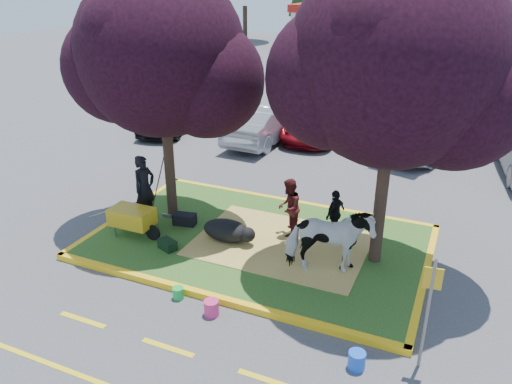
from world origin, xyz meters
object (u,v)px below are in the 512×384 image
at_px(bucket_green, 178,293).
at_px(car_silver, 265,122).
at_px(calf, 227,230).
at_px(handler, 145,188).
at_px(bucket_pink, 211,308).
at_px(cow, 329,241).
at_px(car_black, 170,113).
at_px(sign_post, 429,304).
at_px(bucket_blue, 357,360).
at_px(wheelbarrow, 132,217).

height_order(bucket_green, car_silver, car_silver).
distance_m(calf, handler, 2.62).
distance_m(handler, bucket_pink, 4.60).
relative_size(cow, bucket_pink, 5.73).
height_order(bucket_pink, car_black, car_black).
distance_m(sign_post, bucket_blue, 1.60).
bearing_deg(car_black, sign_post, -54.14).
height_order(calf, bucket_pink, calf).
distance_m(bucket_green, bucket_pink, 0.94).
distance_m(wheelbarrow, bucket_pink, 3.85).
height_order(cow, bucket_pink, cow).
relative_size(cow, calf, 1.50).
relative_size(wheelbarrow, bucket_green, 7.74).
bearing_deg(sign_post, bucket_blue, -159.94).
height_order(wheelbarrow, bucket_pink, wheelbarrow).
height_order(handler, bucket_pink, handler).
bearing_deg(calf, bucket_green, -95.64).
relative_size(bucket_green, bucket_pink, 0.78).
distance_m(wheelbarrow, sign_post, 7.55).
bearing_deg(wheelbarrow, bucket_blue, -19.74).
relative_size(calf, bucket_pink, 3.81).
relative_size(calf, wheelbarrow, 0.63).
height_order(bucket_green, bucket_pink, bucket_pink).
xyz_separation_m(cow, sign_post, (2.28, -2.04, 0.37)).
height_order(sign_post, bucket_green, sign_post).
height_order(handler, bucket_green, handler).
distance_m(calf, car_silver, 8.71).
distance_m(bucket_blue, car_black, 15.56).
bearing_deg(bucket_blue, handler, 154.56).
distance_m(cow, bucket_pink, 2.94).
bearing_deg(calf, cow, -15.88).
relative_size(handler, bucket_blue, 5.53).
bearing_deg(cow, handler, 62.65).
bearing_deg(bucket_blue, sign_post, 26.19).
distance_m(calf, car_black, 10.67).
relative_size(handler, bucket_pink, 5.54).
distance_m(bucket_green, car_silver, 11.10).
relative_size(calf, handler, 0.69).
height_order(sign_post, car_black, sign_post).
xyz_separation_m(cow, wheelbarrow, (-5.04, -0.32, -0.28)).
bearing_deg(car_silver, calf, 108.58).
bearing_deg(car_silver, sign_post, 126.83).
xyz_separation_m(bucket_pink, car_black, (-7.87, 10.80, 0.60)).
relative_size(bucket_blue, car_black, 0.07).
height_order(bucket_green, car_black, car_black).
height_order(wheelbarrow, car_silver, car_silver).
relative_size(bucket_pink, car_black, 0.07).
bearing_deg(calf, sign_post, -33.43).
distance_m(bucket_green, car_black, 12.68).
distance_m(handler, bucket_green, 3.81).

